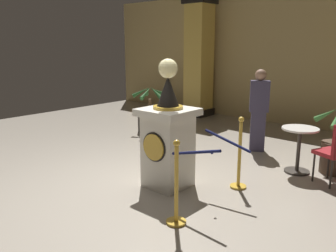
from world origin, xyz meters
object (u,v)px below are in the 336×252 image
object	(u,v)px
stanchion_near	(176,195)
cafe_table	(299,144)
stanchion_far	(239,163)
pedestal_clock	(168,138)
potted_palm_left	(150,118)
bystander_guest	(259,109)
potted_palm_right	(336,152)

from	to	relation	value
stanchion_near	cafe_table	size ratio (longest dim) A/B	1.36
stanchion_far	cafe_table	bearing A→B (deg)	71.87
pedestal_clock	potted_palm_left	size ratio (longest dim) A/B	1.67
stanchion_far	bystander_guest	world-z (taller)	bystander_guest
potted_palm_right	bystander_guest	bearing A→B (deg)	169.74
pedestal_clock	stanchion_near	world-z (taller)	pedestal_clock
stanchion_far	cafe_table	xyz separation A→B (m)	(0.39, 1.20, 0.10)
pedestal_clock	stanchion_near	size ratio (longest dim) A/B	1.83
potted_palm_right	cafe_table	size ratio (longest dim) A/B	1.48
potted_palm_right	bystander_guest	xyz separation A→B (m)	(-1.54, 0.28, 0.49)
potted_palm_right	bystander_guest	distance (m)	1.64
cafe_table	potted_palm_left	bearing A→B (deg)	174.24
pedestal_clock	stanchion_near	bearing A→B (deg)	-43.47
pedestal_clock	bystander_guest	bearing A→B (deg)	86.93
stanchion_far	potted_palm_left	xyz separation A→B (m)	(-3.36, 1.58, -0.04)
pedestal_clock	potted_palm_left	world-z (taller)	pedestal_clock
stanchion_far	potted_palm_left	size ratio (longest dim) A/B	0.95
stanchion_near	pedestal_clock	bearing A→B (deg)	136.53
potted_palm_right	cafe_table	world-z (taller)	potted_palm_right
potted_palm_left	potted_palm_right	world-z (taller)	potted_palm_left
pedestal_clock	stanchion_far	bearing A→B (deg)	37.87
potted_palm_left	potted_palm_right	size ratio (longest dim) A/B	1.01
potted_palm_left	potted_palm_right	distance (m)	4.22
pedestal_clock	bystander_guest	distance (m)	2.50
potted_palm_right	cafe_table	xyz separation A→B (m)	(-0.46, -0.38, 0.13)
bystander_guest	cafe_table	xyz separation A→B (m)	(1.08, -0.66, -0.36)
potted_palm_left	cafe_table	size ratio (longest dim) A/B	1.49
stanchion_near	potted_palm_left	xyz separation A→B (m)	(-3.37, 3.00, -0.02)
stanchion_near	bystander_guest	xyz separation A→B (m)	(-0.69, 3.28, 0.49)
potted_palm_right	bystander_guest	world-z (taller)	bystander_guest
stanchion_near	stanchion_far	size ratio (longest dim) A/B	0.96
pedestal_clock	cafe_table	xyz separation A→B (m)	(1.21, 1.84, -0.26)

